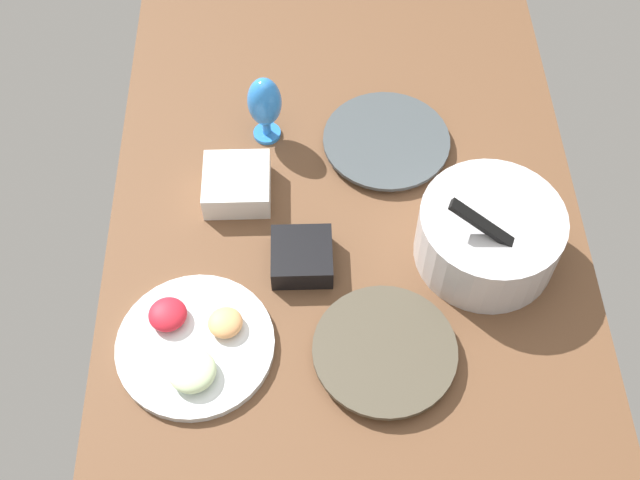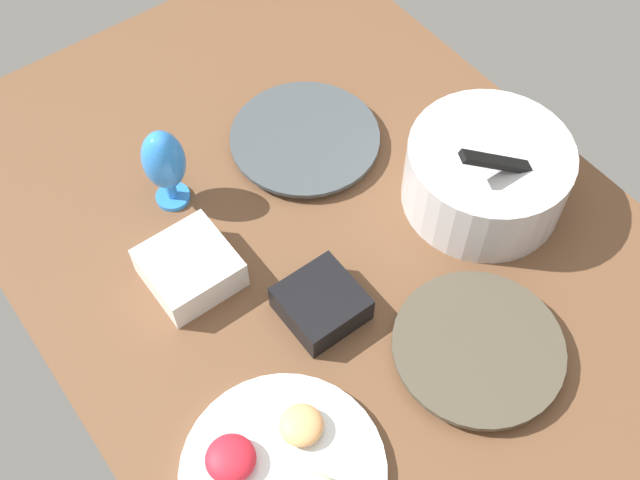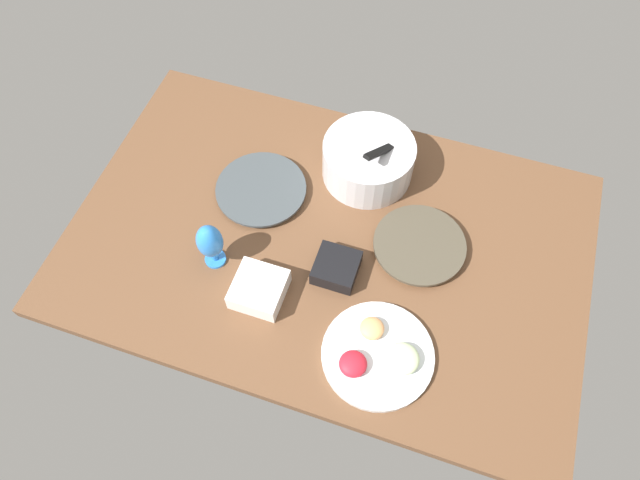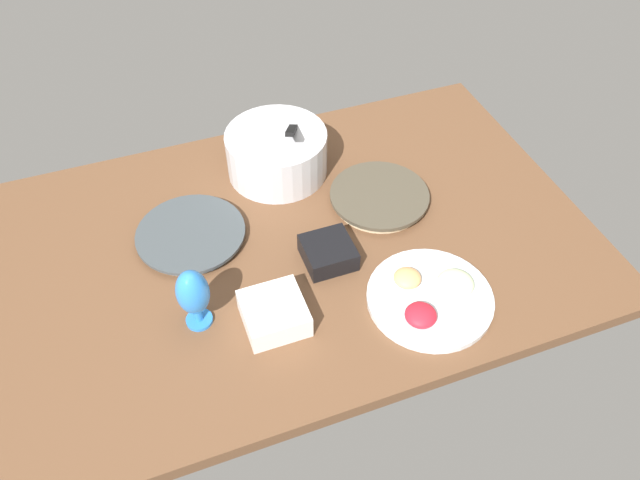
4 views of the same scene
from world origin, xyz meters
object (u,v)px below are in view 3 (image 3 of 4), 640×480
Objects in this scene: dinner_plate_left at (261,190)px; fruit_platter at (378,354)px; hurricane_glass_blue at (210,243)px; square_bowl_black at (336,267)px; mixing_bowl at (368,159)px; square_bowl_white at (259,289)px; dinner_plate_right at (419,246)px.

fruit_platter is at bearing -39.09° from dinner_plate_left.
fruit_platter is 1.77× the size of hurricane_glass_blue.
square_bowl_black reaches higher than fruit_platter.
fruit_platter is at bearing -13.95° from hurricane_glass_blue.
fruit_platter is at bearing -71.07° from mixing_bowl.
mixing_bowl is 55.86cm from square_bowl_white.
mixing_bowl is at bearing 71.59° from square_bowl_white.
square_bowl_black is 23.80cm from square_bowl_white.
dinner_plate_left is 0.99× the size of mixing_bowl.
dinner_plate_right is 50.79cm from square_bowl_white.
dinner_plate_left is 66.09cm from fruit_platter.
hurricane_glass_blue is 1.40× the size of square_bowl_black.
hurricane_glass_blue is at bearing -157.85° from dinner_plate_right.
square_bowl_black reaches higher than dinner_plate_left.
square_bowl_black is at bearing -143.86° from dinner_plate_right.
square_bowl_white is (-40.93, -30.00, 2.04)cm from dinner_plate_right.
square_bowl_black is at bearing 36.36° from square_bowl_white.
dinner_plate_left is 1.66× the size of hurricane_glass_blue.
dinner_plate_right reaches higher than dinner_plate_left.
mixing_bowl is 2.03× the size of square_bowl_white.
hurricane_glass_blue is (-58.02, -23.62, 9.01)cm from dinner_plate_right.
dinner_plate_right is 37.47cm from fruit_platter.
hurricane_glass_blue reaches higher than dinner_plate_left.
square_bowl_white is at bearing 169.09° from fruit_platter.
dinner_plate_right is (53.95, -4.30, 0.28)cm from dinner_plate_left.
dinner_plate_right is at bearing -44.45° from mixing_bowl.
mixing_bowl reaches higher than square_bowl_black.
mixing_bowl is at bearing 108.93° from fruit_platter.
hurricane_glass_blue is at bearing -167.97° from square_bowl_black.
dinner_plate_right is at bearing 36.14° from square_bowl_black.
fruit_platter is 28.79cm from square_bowl_black.
dinner_plate_right is 33.19cm from mixing_bowl.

